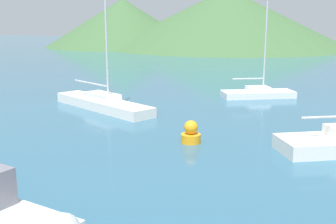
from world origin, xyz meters
name	(u,v)px	position (x,y,z in m)	size (l,w,h in m)	color
sailboat_inner	(103,102)	(-6.82, 18.62, 0.42)	(8.15, 5.28, 9.30)	white
sailboat_middle	(258,92)	(1.77, 25.99, 0.34)	(5.38, 3.98, 6.75)	white
buoy_marker	(191,134)	(0.48, 13.39, 0.43)	(0.90, 0.90, 1.03)	orange
hill_west	(123,23)	(-32.98, 76.53, 4.85)	(31.76, 31.76, 9.70)	#3D6038
hill_central	(226,18)	(-12.00, 79.85, 5.71)	(47.43, 47.43, 11.43)	#3D6038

